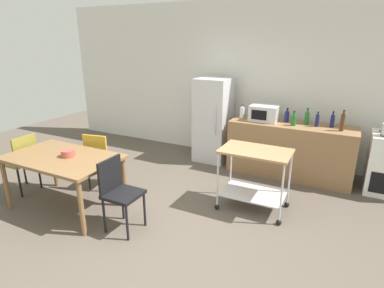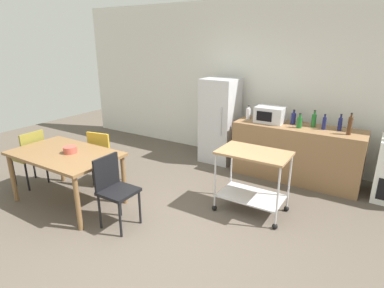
# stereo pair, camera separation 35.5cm
# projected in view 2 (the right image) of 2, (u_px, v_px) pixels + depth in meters

# --- Properties ---
(ground_plane) EXTENTS (12.00, 12.00, 0.00)m
(ground_plane) POSITION_uv_depth(u_px,v_px,m) (154.00, 241.00, 3.62)
(ground_plane) COLOR brown
(back_wall) EXTENTS (8.40, 0.12, 2.90)m
(back_wall) POSITION_uv_depth(u_px,v_px,m) (260.00, 83.00, 5.73)
(back_wall) COLOR silver
(back_wall) RESTS_ON ground_plane
(kitchen_counter) EXTENTS (2.00, 0.64, 0.90)m
(kitchen_counter) POSITION_uv_depth(u_px,v_px,m) (296.00, 153.00, 5.11)
(kitchen_counter) COLOR olive
(kitchen_counter) RESTS_ON ground_plane
(dining_table) EXTENTS (1.50, 0.90, 0.75)m
(dining_table) POSITION_uv_depth(u_px,v_px,m) (65.00, 158.00, 4.28)
(dining_table) COLOR brown
(dining_table) RESTS_ON ground_plane
(chair_olive) EXTENTS (0.41, 0.41, 0.89)m
(chair_olive) POSITION_uv_depth(u_px,v_px,m) (30.00, 154.00, 4.84)
(chair_olive) COLOR olive
(chair_olive) RESTS_ON ground_plane
(chair_black) EXTENTS (0.40, 0.40, 0.89)m
(chair_black) POSITION_uv_depth(u_px,v_px,m) (114.00, 187.00, 3.78)
(chair_black) COLOR black
(chair_black) RESTS_ON ground_plane
(chair_mustard) EXTENTS (0.47, 0.47, 0.89)m
(chair_mustard) POSITION_uv_depth(u_px,v_px,m) (104.00, 154.00, 4.86)
(chair_mustard) COLOR gold
(chair_mustard) RESTS_ON ground_plane
(refrigerator) EXTENTS (0.60, 0.63, 1.55)m
(refrigerator) POSITION_uv_depth(u_px,v_px,m) (220.00, 121.00, 5.82)
(refrigerator) COLOR silver
(refrigerator) RESTS_ON ground_plane
(kitchen_cart) EXTENTS (0.91, 0.57, 0.85)m
(kitchen_cart) POSITION_uv_depth(u_px,v_px,m) (253.00, 172.00, 4.07)
(kitchen_cart) COLOR #A37A51
(kitchen_cart) RESTS_ON ground_plane
(bottle_soda) EXTENTS (0.08, 0.08, 0.23)m
(bottle_soda) POSITION_uv_depth(u_px,v_px,m) (248.00, 113.00, 5.40)
(bottle_soda) COLOR silver
(bottle_soda) RESTS_ON kitchen_counter
(microwave) EXTENTS (0.46, 0.35, 0.26)m
(microwave) POSITION_uv_depth(u_px,v_px,m) (270.00, 115.00, 5.17)
(microwave) COLOR silver
(microwave) RESTS_ON kitchen_counter
(bottle_sparkling_water) EXTENTS (0.08, 0.08, 0.24)m
(bottle_sparkling_water) POSITION_uv_depth(u_px,v_px,m) (293.00, 118.00, 5.06)
(bottle_sparkling_water) COLOR navy
(bottle_sparkling_water) RESTS_ON kitchen_counter
(bottle_vinegar) EXTENTS (0.08, 0.08, 0.23)m
(bottle_vinegar) POSITION_uv_depth(u_px,v_px,m) (299.00, 122.00, 4.85)
(bottle_vinegar) COLOR #1E6628
(bottle_vinegar) RESTS_ON kitchen_counter
(bottle_soy_sauce) EXTENTS (0.07, 0.07, 0.27)m
(bottle_soy_sauce) POSITION_uv_depth(u_px,v_px,m) (314.00, 120.00, 4.90)
(bottle_soy_sauce) COLOR #1E6628
(bottle_soy_sauce) RESTS_ON kitchen_counter
(bottle_sesame_oil) EXTENTS (0.06, 0.06, 0.24)m
(bottle_sesame_oil) POSITION_uv_depth(u_px,v_px,m) (324.00, 123.00, 4.76)
(bottle_sesame_oil) COLOR navy
(bottle_sesame_oil) RESTS_ON kitchen_counter
(bottle_olive_oil) EXTENTS (0.06, 0.06, 0.25)m
(bottle_olive_oil) POSITION_uv_depth(u_px,v_px,m) (340.00, 124.00, 4.71)
(bottle_olive_oil) COLOR navy
(bottle_olive_oil) RESTS_ON kitchen_counter
(bottle_wine) EXTENTS (0.06, 0.06, 0.32)m
(bottle_wine) POSITION_uv_depth(u_px,v_px,m) (350.00, 125.00, 4.49)
(bottle_wine) COLOR #4C2D19
(bottle_wine) RESTS_ON kitchen_counter
(fruit_bowl) EXTENTS (0.18, 0.18, 0.09)m
(fruit_bowl) POSITION_uv_depth(u_px,v_px,m) (70.00, 150.00, 4.23)
(fruit_bowl) COLOR #B24C3F
(fruit_bowl) RESTS_ON dining_table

